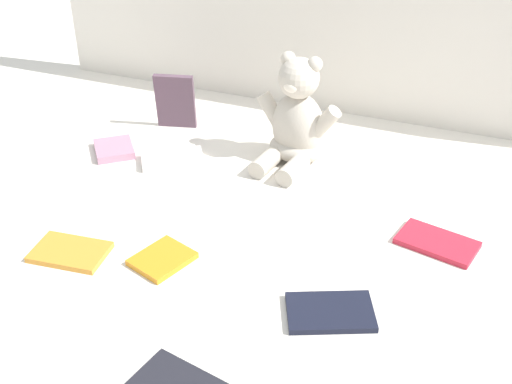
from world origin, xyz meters
TOP-DOWN VIEW (x-y plane):
  - ground_plane at (0.00, 0.00)m, footprint 3.20×3.20m
  - teddy_bear at (-0.04, 0.20)m, footprint 0.20×0.19m
  - book_case_0 at (-0.30, -0.27)m, footprint 0.14×0.10m
  - book_case_1 at (-0.14, -0.22)m, footprint 0.11×0.12m
  - book_case_2 at (-0.28, 0.09)m, footprint 0.15×0.13m
  - book_case_3 at (-0.35, 0.25)m, footprint 0.10×0.05m
  - book_case_5 at (0.17, -0.25)m, footprint 0.16×0.13m
  - book_case_7 at (-0.43, 0.08)m, footprint 0.12×0.13m
  - book_case_8 at (0.30, 0.00)m, footprint 0.15×0.11m

SIDE VIEW (x-z plane):
  - ground_plane at x=0.00m, z-range 0.00..0.00m
  - book_case_8 at x=0.30m, z-range 0.00..0.01m
  - book_case_0 at x=-0.30m, z-range 0.00..0.01m
  - book_case_5 at x=0.17m, z-range 0.00..0.01m
  - book_case_1 at x=-0.14m, z-range 0.00..0.01m
  - book_case_2 at x=-0.28m, z-range 0.00..0.02m
  - book_case_7 at x=-0.43m, z-range 0.00..0.02m
  - book_case_3 at x=-0.35m, z-range 0.00..0.14m
  - teddy_bear at x=-0.04m, z-range -0.03..0.21m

